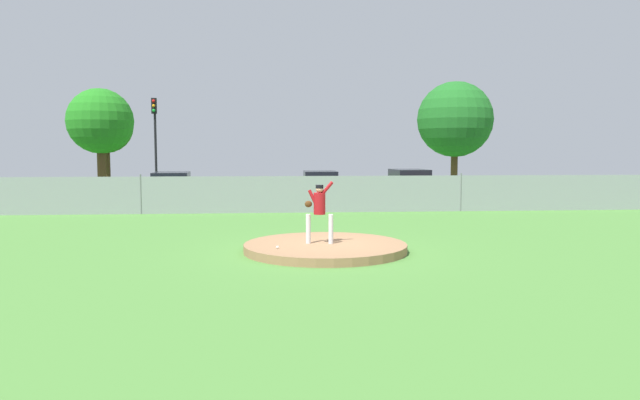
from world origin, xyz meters
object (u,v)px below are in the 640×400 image
(baseball, at_px, (277,247))
(traffic_cone_orange, at_px, (207,203))
(parked_car_burgundy, at_px, (409,187))
(parked_car_teal, at_px, (172,189))
(parked_car_navy, at_px, (320,188))
(traffic_light_near, at_px, (155,131))
(pitcher_youth, at_px, (319,207))

(baseball, relative_size, traffic_cone_orange, 0.13)
(parked_car_burgundy, height_order, traffic_cone_orange, parked_car_burgundy)
(traffic_cone_orange, bearing_deg, parked_car_teal, 135.46)
(parked_car_burgundy, bearing_deg, parked_car_navy, 174.76)
(parked_car_navy, distance_m, traffic_light_near, 10.76)
(pitcher_youth, distance_m, traffic_light_near, 20.82)
(traffic_cone_orange, bearing_deg, parked_car_navy, 23.72)
(baseball, height_order, parked_car_teal, parked_car_teal)
(pitcher_youth, bearing_deg, parked_car_navy, 85.08)
(parked_car_navy, bearing_deg, pitcher_youth, -94.92)
(parked_car_burgundy, bearing_deg, parked_car_teal, -179.34)
(pitcher_youth, height_order, parked_car_burgundy, pitcher_youth)
(traffic_light_near, bearing_deg, baseball, -70.74)
(parked_car_teal, height_order, parked_car_navy, parked_car_navy)
(parked_car_teal, bearing_deg, baseball, -70.70)
(baseball, relative_size, parked_car_burgundy, 0.02)
(traffic_cone_orange, bearing_deg, traffic_light_near, 118.02)
(baseball, height_order, parked_car_burgundy, parked_car_burgundy)
(baseball, xyz_separation_m, traffic_light_near, (-6.90, 19.75, 3.62))
(traffic_cone_orange, height_order, traffic_light_near, traffic_light_near)
(traffic_light_near, bearing_deg, parked_car_teal, -70.84)
(parked_car_teal, height_order, traffic_light_near, traffic_light_near)
(pitcher_youth, distance_m, parked_car_teal, 15.39)
(baseball, distance_m, traffic_cone_orange, 13.25)
(parked_car_teal, bearing_deg, traffic_light_near, 109.16)
(pitcher_youth, xyz_separation_m, parked_car_navy, (1.26, 14.59, -0.43))
(traffic_cone_orange, distance_m, traffic_light_near, 8.62)
(baseball, xyz_separation_m, parked_car_teal, (-5.17, 14.76, 0.54))
(parked_car_navy, bearing_deg, baseball, -98.91)
(baseball, bearing_deg, pitcher_youth, 32.63)
(traffic_light_near, bearing_deg, parked_car_navy, -25.45)
(pitcher_youth, xyz_separation_m, baseball, (-1.14, -0.73, -0.95))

